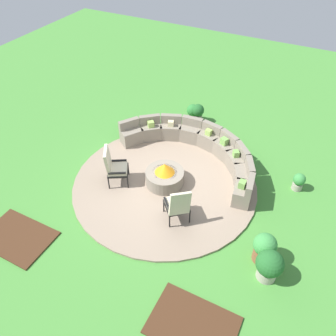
{
  "coord_description": "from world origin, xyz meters",
  "views": [
    {
      "loc": [
        3.21,
        -6.1,
        6.71
      ],
      "look_at": [
        0.0,
        0.2,
        0.45
      ],
      "focal_mm": 36.27,
      "sensor_mm": 36.0,
      "label": 1
    }
  ],
  "objects_px": {
    "lounge_chair_front_left": "(114,166)",
    "potted_plant_2": "(299,181)",
    "potted_plant_1": "(193,112)",
    "potted_plant_3": "(198,113)",
    "lounge_chair_front_right": "(178,205)",
    "potted_plant_4": "(264,247)",
    "potted_plant_0": "(269,265)",
    "fire_pit": "(165,176)",
    "curved_stone_bench": "(198,147)"
  },
  "relations": [
    {
      "from": "fire_pit",
      "to": "lounge_chair_front_right",
      "type": "distance_m",
      "value": 1.41
    },
    {
      "from": "curved_stone_bench",
      "to": "lounge_chair_front_right",
      "type": "distance_m",
      "value": 2.65
    },
    {
      "from": "potted_plant_0",
      "to": "potted_plant_1",
      "type": "xyz_separation_m",
      "value": [
        -3.92,
        4.88,
        -0.08
      ]
    },
    {
      "from": "potted_plant_0",
      "to": "potted_plant_4",
      "type": "bearing_deg",
      "value": 118.11
    },
    {
      "from": "curved_stone_bench",
      "to": "lounge_chair_front_right",
      "type": "relative_size",
      "value": 4.25
    },
    {
      "from": "lounge_chair_front_left",
      "to": "potted_plant_0",
      "type": "relative_size",
      "value": 1.44
    },
    {
      "from": "lounge_chair_front_left",
      "to": "potted_plant_4",
      "type": "height_order",
      "value": "lounge_chair_front_left"
    },
    {
      "from": "lounge_chair_front_right",
      "to": "potted_plant_4",
      "type": "distance_m",
      "value": 2.2
    },
    {
      "from": "lounge_chair_front_left",
      "to": "potted_plant_3",
      "type": "bearing_deg",
      "value": 137.97
    },
    {
      "from": "fire_pit",
      "to": "potted_plant_4",
      "type": "relative_size",
      "value": 1.33
    },
    {
      "from": "lounge_chair_front_left",
      "to": "potted_plant_2",
      "type": "bearing_deg",
      "value": 84.18
    },
    {
      "from": "potted_plant_1",
      "to": "curved_stone_bench",
      "type": "bearing_deg",
      "value": -61.5
    },
    {
      "from": "potted_plant_1",
      "to": "potted_plant_3",
      "type": "xyz_separation_m",
      "value": [
        0.18,
        0.01,
        0.02
      ]
    },
    {
      "from": "fire_pit",
      "to": "curved_stone_bench",
      "type": "xyz_separation_m",
      "value": [
        0.34,
        1.54,
        0.06
      ]
    },
    {
      "from": "lounge_chair_front_right",
      "to": "potted_plant_2",
      "type": "distance_m",
      "value": 3.55
    },
    {
      "from": "potted_plant_4",
      "to": "fire_pit",
      "type": "bearing_deg",
      "value": 159.15
    },
    {
      "from": "curved_stone_bench",
      "to": "lounge_chair_front_right",
      "type": "height_order",
      "value": "lounge_chair_front_right"
    },
    {
      "from": "fire_pit",
      "to": "potted_plant_1",
      "type": "distance_m",
      "value": 3.37
    },
    {
      "from": "fire_pit",
      "to": "lounge_chair_front_left",
      "type": "xyz_separation_m",
      "value": [
        -1.26,
        -0.58,
        0.32
      ]
    },
    {
      "from": "potted_plant_1",
      "to": "potted_plant_0",
      "type": "bearing_deg",
      "value": -51.22
    },
    {
      "from": "curved_stone_bench",
      "to": "potted_plant_1",
      "type": "distance_m",
      "value": 2.02
    },
    {
      "from": "curved_stone_bench",
      "to": "potted_plant_4",
      "type": "distance_m",
      "value": 3.86
    },
    {
      "from": "lounge_chair_front_left",
      "to": "potted_plant_1",
      "type": "xyz_separation_m",
      "value": [
        0.64,
        3.89,
        -0.28
      ]
    },
    {
      "from": "potted_plant_3",
      "to": "potted_plant_4",
      "type": "height_order",
      "value": "potted_plant_4"
    },
    {
      "from": "fire_pit",
      "to": "lounge_chair_front_right",
      "type": "bearing_deg",
      "value": -49.15
    },
    {
      "from": "fire_pit",
      "to": "potted_plant_1",
      "type": "relative_size",
      "value": 1.68
    },
    {
      "from": "lounge_chair_front_left",
      "to": "potted_plant_3",
      "type": "xyz_separation_m",
      "value": [
        0.82,
        3.9,
        -0.26
      ]
    },
    {
      "from": "potted_plant_3",
      "to": "potted_plant_4",
      "type": "bearing_deg",
      "value": -51.9
    },
    {
      "from": "fire_pit",
      "to": "lounge_chair_front_left",
      "type": "relative_size",
      "value": 0.92
    },
    {
      "from": "lounge_chair_front_left",
      "to": "lounge_chair_front_right",
      "type": "relative_size",
      "value": 1.07
    },
    {
      "from": "potted_plant_2",
      "to": "fire_pit",
      "type": "bearing_deg",
      "value": -155.84
    },
    {
      "from": "potted_plant_3",
      "to": "potted_plant_4",
      "type": "xyz_separation_m",
      "value": [
        3.53,
        -4.5,
        0.06
      ]
    },
    {
      "from": "potted_plant_3",
      "to": "potted_plant_1",
      "type": "bearing_deg",
      "value": -176.71
    },
    {
      "from": "potted_plant_0",
      "to": "potted_plant_2",
      "type": "xyz_separation_m",
      "value": [
        0.05,
        3.08,
        -0.15
      ]
    },
    {
      "from": "curved_stone_bench",
      "to": "potted_plant_3",
      "type": "relative_size",
      "value": 6.69
    },
    {
      "from": "potted_plant_0",
      "to": "potted_plant_1",
      "type": "height_order",
      "value": "potted_plant_0"
    },
    {
      "from": "potted_plant_2",
      "to": "curved_stone_bench",
      "type": "bearing_deg",
      "value": 179.43
    },
    {
      "from": "fire_pit",
      "to": "potted_plant_4",
      "type": "xyz_separation_m",
      "value": [
        3.09,
        -1.18,
        0.12
      ]
    },
    {
      "from": "curved_stone_bench",
      "to": "lounge_chair_front_left",
      "type": "height_order",
      "value": "lounge_chair_front_left"
    },
    {
      "from": "fire_pit",
      "to": "lounge_chair_front_left",
      "type": "bearing_deg",
      "value": -155.21
    },
    {
      "from": "curved_stone_bench",
      "to": "potted_plant_1",
      "type": "height_order",
      "value": "curved_stone_bench"
    },
    {
      "from": "lounge_chair_front_right",
      "to": "potted_plant_2",
      "type": "height_order",
      "value": "lounge_chair_front_right"
    },
    {
      "from": "fire_pit",
      "to": "curved_stone_bench",
      "type": "height_order",
      "value": "curved_stone_bench"
    },
    {
      "from": "potted_plant_2",
      "to": "potted_plant_3",
      "type": "relative_size",
      "value": 0.77
    },
    {
      "from": "curved_stone_bench",
      "to": "lounge_chair_front_left",
      "type": "bearing_deg",
      "value": -127.1
    },
    {
      "from": "potted_plant_0",
      "to": "curved_stone_bench",
      "type": "bearing_deg",
      "value": 133.59
    },
    {
      "from": "fire_pit",
      "to": "potted_plant_0",
      "type": "bearing_deg",
      "value": -25.45
    },
    {
      "from": "curved_stone_bench",
      "to": "potted_plant_2",
      "type": "relative_size",
      "value": 8.7
    },
    {
      "from": "lounge_chair_front_left",
      "to": "potted_plant_4",
      "type": "distance_m",
      "value": 4.4
    },
    {
      "from": "potted_plant_0",
      "to": "potted_plant_2",
      "type": "bearing_deg",
      "value": 88.98
    }
  ]
}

